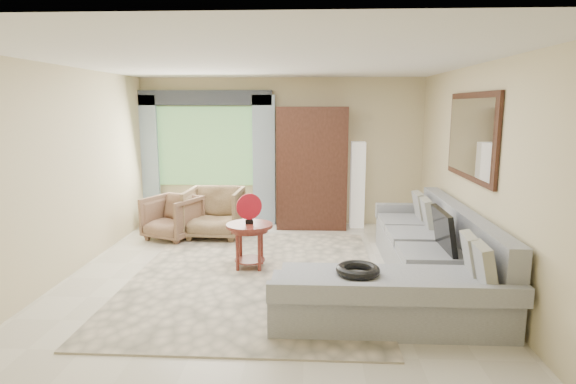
# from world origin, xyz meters

# --- Properties ---
(ground) EXTENTS (6.00, 6.00, 0.00)m
(ground) POSITION_xyz_m (0.00, 0.00, 0.00)
(ground) COLOR silver
(ground) RESTS_ON ground
(area_rug) EXTENTS (3.03, 4.02, 0.02)m
(area_rug) POSITION_xyz_m (-0.16, 0.16, 0.01)
(area_rug) COLOR beige
(area_rug) RESTS_ON ground
(sectional_sofa) EXTENTS (2.30, 3.46, 0.90)m
(sectional_sofa) POSITION_xyz_m (1.78, -0.18, 0.28)
(sectional_sofa) COLOR #A4A7AD
(sectional_sofa) RESTS_ON ground
(tv_screen) EXTENTS (0.14, 0.74, 0.48)m
(tv_screen) POSITION_xyz_m (2.05, -0.20, 0.72)
(tv_screen) COLOR black
(tv_screen) RESTS_ON sectional_sofa
(garden_hose) EXTENTS (0.43, 0.43, 0.09)m
(garden_hose) POSITION_xyz_m (1.00, -1.09, 0.55)
(garden_hose) COLOR black
(garden_hose) RESTS_ON sectional_sofa
(coffee_table) EXTENTS (0.60, 0.60, 0.60)m
(coffee_table) POSITION_xyz_m (-0.26, 0.46, 0.32)
(coffee_table) COLOR #511C15
(coffee_table) RESTS_ON ground
(red_disc) EXTENTS (0.32, 0.16, 0.34)m
(red_disc) POSITION_xyz_m (-0.26, 0.46, 0.83)
(red_disc) COLOR maroon
(red_disc) RESTS_ON coffee_table
(armchair_left) EXTENTS (0.98, 1.00, 0.70)m
(armchair_left) POSITION_xyz_m (-1.68, 1.85, 0.35)
(armchair_left) COLOR #855B48
(armchair_left) RESTS_ON ground
(armchair_right) EXTENTS (0.90, 0.93, 0.81)m
(armchair_right) POSITION_xyz_m (-1.02, 1.96, 0.41)
(armchair_right) COLOR #8F704E
(armchair_right) RESTS_ON ground
(potted_plant) EXTENTS (0.47, 0.41, 0.49)m
(potted_plant) POSITION_xyz_m (-2.24, 2.52, 0.24)
(potted_plant) COLOR #999999
(potted_plant) RESTS_ON ground
(armoire) EXTENTS (1.20, 0.55, 2.10)m
(armoire) POSITION_xyz_m (0.55, 2.72, 1.05)
(armoire) COLOR #321910
(armoire) RESTS_ON ground
(floor_lamp) EXTENTS (0.24, 0.24, 1.50)m
(floor_lamp) POSITION_xyz_m (1.35, 2.78, 0.75)
(floor_lamp) COLOR silver
(floor_lamp) RESTS_ON ground
(window) EXTENTS (1.80, 0.04, 1.40)m
(window) POSITION_xyz_m (-1.35, 2.97, 1.40)
(window) COLOR #669E59
(window) RESTS_ON wall_back
(curtain_left) EXTENTS (0.40, 0.08, 2.30)m
(curtain_left) POSITION_xyz_m (-2.40, 2.88, 1.15)
(curtain_left) COLOR #9EB7CC
(curtain_left) RESTS_ON ground
(curtain_right) EXTENTS (0.40, 0.08, 2.30)m
(curtain_right) POSITION_xyz_m (-0.30, 2.88, 1.15)
(curtain_right) COLOR #9EB7CC
(curtain_right) RESTS_ON ground
(valance) EXTENTS (2.40, 0.12, 0.26)m
(valance) POSITION_xyz_m (-1.35, 2.90, 2.25)
(valance) COLOR #1E232D
(valance) RESTS_ON wall_back
(wall_mirror) EXTENTS (0.05, 1.70, 1.05)m
(wall_mirror) POSITION_xyz_m (2.46, 0.35, 1.75)
(wall_mirror) COLOR black
(wall_mirror) RESTS_ON wall_right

